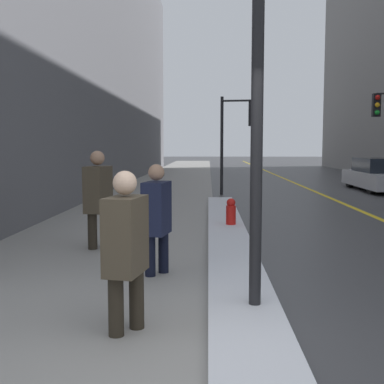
{
  "coord_description": "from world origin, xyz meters",
  "views": [
    {
      "loc": [
        -0.15,
        -3.35,
        1.75
      ],
      "look_at": [
        -0.4,
        4.0,
        1.05
      ],
      "focal_mm": 45.0,
      "sensor_mm": 36.0,
      "label": 1
    }
  ],
  "objects_px": {
    "traffic_light_near": "(241,124)",
    "fire_hydrant": "(231,216)",
    "pedestrian_with_shoulder_bag": "(126,244)",
    "pedestrian_nearside": "(157,214)",
    "pedestrian_trailing": "(98,195)",
    "lamp_post": "(258,18)",
    "parked_car_silver": "(381,175)"
  },
  "relations": [
    {
      "from": "lamp_post",
      "to": "parked_car_silver",
      "type": "relative_size",
      "value": 1.04
    },
    {
      "from": "traffic_light_near",
      "to": "pedestrian_nearside",
      "type": "distance_m",
      "value": 11.29
    },
    {
      "from": "pedestrian_nearside",
      "to": "pedestrian_trailing",
      "type": "height_order",
      "value": "pedestrian_trailing"
    },
    {
      "from": "pedestrian_with_shoulder_bag",
      "to": "parked_car_silver",
      "type": "distance_m",
      "value": 16.72
    },
    {
      "from": "traffic_light_near",
      "to": "fire_hydrant",
      "type": "relative_size",
      "value": 5.04
    },
    {
      "from": "lamp_post",
      "to": "fire_hydrant",
      "type": "relative_size",
      "value": 7.1
    },
    {
      "from": "pedestrian_with_shoulder_bag",
      "to": "parked_car_silver",
      "type": "height_order",
      "value": "pedestrian_with_shoulder_bag"
    },
    {
      "from": "pedestrian_with_shoulder_bag",
      "to": "parked_car_silver",
      "type": "xyz_separation_m",
      "value": [
        7.6,
        14.88,
        -0.23
      ]
    },
    {
      "from": "traffic_light_near",
      "to": "parked_car_silver",
      "type": "distance_m",
      "value": 6.27
    },
    {
      "from": "pedestrian_nearside",
      "to": "parked_car_silver",
      "type": "bearing_deg",
      "value": 160.68
    },
    {
      "from": "parked_car_silver",
      "to": "traffic_light_near",
      "type": "bearing_deg",
      "value": 109.13
    },
    {
      "from": "lamp_post",
      "to": "pedestrian_trailing",
      "type": "height_order",
      "value": "lamp_post"
    },
    {
      "from": "traffic_light_near",
      "to": "pedestrian_trailing",
      "type": "height_order",
      "value": "traffic_light_near"
    },
    {
      "from": "traffic_light_near",
      "to": "pedestrian_nearside",
      "type": "xyz_separation_m",
      "value": [
        -1.87,
        -11.0,
        -1.7
      ]
    },
    {
      "from": "lamp_post",
      "to": "traffic_light_near",
      "type": "bearing_deg",
      "value": 86.81
    },
    {
      "from": "pedestrian_nearside",
      "to": "fire_hydrant",
      "type": "height_order",
      "value": "pedestrian_nearside"
    },
    {
      "from": "traffic_light_near",
      "to": "parked_car_silver",
      "type": "relative_size",
      "value": 0.74
    },
    {
      "from": "lamp_post",
      "to": "pedestrian_nearside",
      "type": "height_order",
      "value": "lamp_post"
    },
    {
      "from": "traffic_light_near",
      "to": "fire_hydrant",
      "type": "bearing_deg",
      "value": -88.31
    },
    {
      "from": "fire_hydrant",
      "to": "pedestrian_trailing",
      "type": "bearing_deg",
      "value": -145.14
    },
    {
      "from": "fire_hydrant",
      "to": "traffic_light_near",
      "type": "bearing_deg",
      "value": 84.7
    },
    {
      "from": "lamp_post",
      "to": "parked_car_silver",
      "type": "bearing_deg",
      "value": 66.3
    },
    {
      "from": "pedestrian_with_shoulder_bag",
      "to": "fire_hydrant",
      "type": "xyz_separation_m",
      "value": [
        1.22,
        5.34,
        -0.5
      ]
    },
    {
      "from": "traffic_light_near",
      "to": "pedestrian_trailing",
      "type": "bearing_deg",
      "value": -101.12
    },
    {
      "from": "pedestrian_with_shoulder_bag",
      "to": "pedestrian_trailing",
      "type": "relative_size",
      "value": 0.91
    },
    {
      "from": "lamp_post",
      "to": "fire_hydrant",
      "type": "distance_m",
      "value": 5.62
    },
    {
      "from": "pedestrian_trailing",
      "to": "parked_car_silver",
      "type": "xyz_separation_m",
      "value": [
        8.72,
        11.18,
        -0.32
      ]
    },
    {
      "from": "pedestrian_trailing",
      "to": "fire_hydrant",
      "type": "distance_m",
      "value": 2.91
    },
    {
      "from": "lamp_post",
      "to": "pedestrian_nearside",
      "type": "distance_m",
      "value": 2.94
    },
    {
      "from": "lamp_post",
      "to": "pedestrian_with_shoulder_bag",
      "type": "distance_m",
      "value": 2.48
    },
    {
      "from": "traffic_light_near",
      "to": "fire_hydrant",
      "type": "height_order",
      "value": "traffic_light_near"
    },
    {
      "from": "pedestrian_nearside",
      "to": "fire_hydrant",
      "type": "relative_size",
      "value": 2.16
    }
  ]
}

